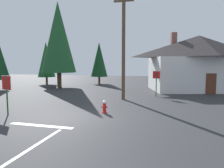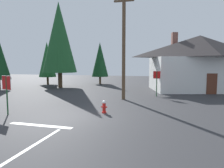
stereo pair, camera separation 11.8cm
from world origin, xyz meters
name	(u,v)px [view 2 (the right image)]	position (x,y,z in m)	size (l,w,h in m)	color
ground_plane	(71,118)	(0.00, 0.00, -0.05)	(80.00, 80.00, 0.10)	#2D2D30
lane_stop_bar	(40,125)	(-0.71, -1.86, 0.00)	(3.28, 0.30, 0.01)	silver
lane_center_stripe	(31,147)	(0.43, -4.15, 0.00)	(3.91, 0.14, 0.01)	silver
stop_sign_near	(7,87)	(-3.71, -0.47, 1.61)	(0.78, 0.25, 2.25)	#1E4C28
fire_hydrant	(104,107)	(1.52, 1.27, 0.37)	(0.38, 0.33, 0.76)	red
utility_pole	(124,45)	(1.76, 6.20, 4.41)	(1.60, 0.28, 8.46)	brown
stop_sign_far	(157,79)	(4.35, 8.39, 1.62)	(0.66, 0.19, 2.28)	#1E4C28
house	(199,62)	(8.70, 14.06, 3.12)	(11.89, 8.91, 6.47)	silver
pine_tree_tall_left	(59,37)	(-7.57, 13.01, 6.14)	(4.17, 4.17, 10.44)	#4C3823
pine_tree_short_left	(100,60)	(-4.05, 18.48, 3.55)	(2.42, 2.42, 6.04)	#4C3823
pine_tree_far_center	(47,60)	(-11.14, 16.02, 3.53)	(2.40, 2.40, 6.00)	#4C3823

